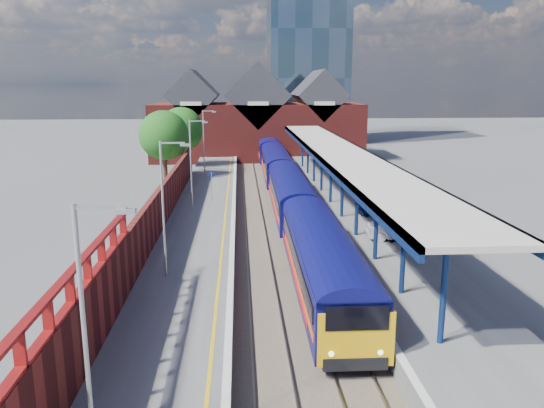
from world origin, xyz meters
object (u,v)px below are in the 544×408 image
at_px(lamp_post_c, 192,158).
at_px(lamp_post_b, 166,201).
at_px(lamp_post_d, 205,138).
at_px(lamp_post_a, 89,323).
at_px(train, 282,176).
at_px(parked_car_dark, 411,232).
at_px(platform_sign, 212,182).
at_px(parked_car_silver, 399,229).
at_px(parked_car_blue, 386,206).

bearing_deg(lamp_post_c, lamp_post_b, -90.00).
bearing_deg(lamp_post_d, lamp_post_b, -90.00).
xyz_separation_m(lamp_post_a, lamp_post_b, (0.00, 14.00, 0.00)).
bearing_deg(lamp_post_d, lamp_post_a, -90.00).
bearing_deg(lamp_post_c, lamp_post_a, -90.00).
distance_m(train, parked_car_dark, 19.55).
xyz_separation_m(lamp_post_c, platform_sign, (1.36, 2.00, -2.30)).
height_order(lamp_post_c, lamp_post_d, same).
relative_size(train, platform_sign, 26.37).
relative_size(lamp_post_d, parked_car_dark, 1.77).
distance_m(train, lamp_post_d, 11.68).
height_order(lamp_post_c, platform_sign, lamp_post_c).
relative_size(lamp_post_b, parked_car_silver, 1.71).
bearing_deg(train, lamp_post_d, 133.93).
height_order(lamp_post_d, parked_car_dark, lamp_post_d).
height_order(lamp_post_b, lamp_post_d, same).
height_order(platform_sign, parked_car_dark, platform_sign).
distance_m(lamp_post_b, lamp_post_d, 32.00).
relative_size(platform_sign, parked_car_blue, 0.56).
relative_size(lamp_post_a, parked_car_dark, 1.77).
bearing_deg(parked_car_blue, parked_car_silver, 179.24).
bearing_deg(parked_car_dark, lamp_post_b, 131.36).
bearing_deg(parked_car_blue, platform_sign, 75.50).
distance_m(lamp_post_a, platform_sign, 32.11).
relative_size(train, lamp_post_d, 9.42).
bearing_deg(lamp_post_d, parked_car_dark, -61.27).
xyz_separation_m(lamp_post_c, lamp_post_d, (0.00, 16.00, 0.00)).
bearing_deg(lamp_post_a, parked_car_dark, 53.27).
bearing_deg(parked_car_blue, lamp_post_a, 158.63).
relative_size(lamp_post_b, platform_sign, 2.80).
height_order(lamp_post_a, lamp_post_b, same).
relative_size(train, lamp_post_b, 9.42).
bearing_deg(parked_car_silver, lamp_post_d, 31.36).
distance_m(platform_sign, parked_car_dark, 18.21).
distance_m(lamp_post_b, parked_car_dark, 15.91).
height_order(lamp_post_d, parked_car_blue, lamp_post_d).
xyz_separation_m(train, parked_car_blue, (7.01, -11.44, -0.50)).
distance_m(lamp_post_b, platform_sign, 18.20).
bearing_deg(parked_car_silver, parked_car_blue, -5.21).
bearing_deg(train, lamp_post_a, -101.73).
distance_m(lamp_post_d, parked_car_blue, 24.82).
bearing_deg(train, parked_car_dark, -70.01).
distance_m(train, lamp_post_b, 25.27).
bearing_deg(lamp_post_d, parked_car_silver, -62.18).
bearing_deg(parked_car_dark, train, 40.70).
xyz_separation_m(lamp_post_b, lamp_post_d, (0.00, 32.00, 0.00)).
bearing_deg(lamp_post_b, parked_car_blue, 39.86).
height_order(train, parked_car_silver, train).
xyz_separation_m(lamp_post_a, lamp_post_d, (0.00, 46.00, 0.00)).
bearing_deg(lamp_post_a, lamp_post_b, 90.00).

